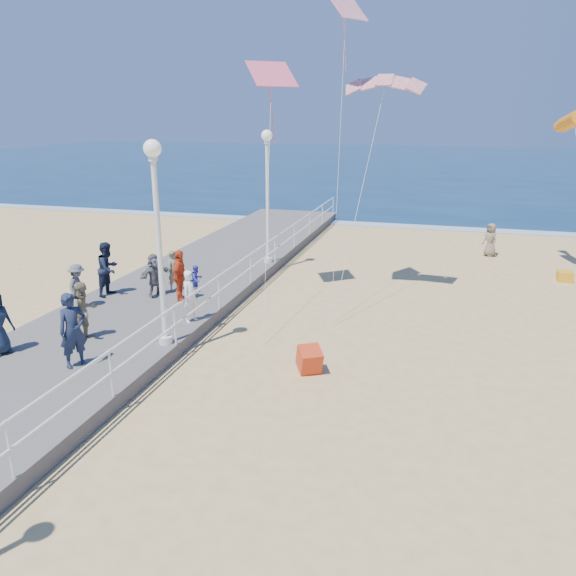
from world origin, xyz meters
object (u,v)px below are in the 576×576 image
(lamp_post_mid, at_px, (158,223))
(spectator_2, at_px, (78,286))
(spectator_3, at_px, (180,276))
(box_kite, at_px, (309,362))
(beach_walker_c, at_px, (490,240))
(lamp_post_far, at_px, (267,183))
(spectator_6, at_px, (174,271))
(toddler_held, at_px, (197,279))
(spectator_7, at_px, (108,269))
(spectator_0, at_px, (73,330))
(spectator_1, at_px, (84,311))
(spectator_5, at_px, (155,275))
(woman_holding_toddler, at_px, (191,296))
(beach_chair_left, at_px, (565,276))

(lamp_post_mid, bearing_deg, spectator_2, 154.92)
(spectator_3, xyz_separation_m, box_kite, (5.16, -3.27, -0.95))
(lamp_post_mid, relative_size, beach_walker_c, 3.46)
(lamp_post_far, distance_m, spectator_6, 5.61)
(toddler_held, relative_size, spectator_3, 0.49)
(spectator_2, bearing_deg, spectator_7, -16.23)
(box_kite, bearing_deg, spectator_0, 170.18)
(lamp_post_mid, distance_m, lamp_post_far, 9.00)
(spectator_1, xyz_separation_m, spectator_5, (-0.08, 4.00, -0.09))
(toddler_held, bearing_deg, spectator_5, 73.29)
(toddler_held, distance_m, box_kite, 4.46)
(toddler_held, xyz_separation_m, spectator_6, (-2.04, 2.51, -0.55))
(spectator_1, distance_m, beach_walker_c, 18.48)
(lamp_post_mid, xyz_separation_m, box_kite, (3.95, 0.11, -3.36))
(lamp_post_mid, xyz_separation_m, lamp_post_far, (0.00, 9.00, 0.00))
(spectator_5, distance_m, spectator_7, 1.59)
(spectator_2, relative_size, spectator_3, 0.83)
(toddler_held, bearing_deg, box_kite, -94.69)
(lamp_post_far, bearing_deg, spectator_5, -113.27)
(woman_holding_toddler, height_order, spectator_7, spectator_7)
(lamp_post_far, height_order, toddler_held, lamp_post_far)
(lamp_post_far, relative_size, woman_holding_toddler, 3.42)
(spectator_0, xyz_separation_m, beach_walker_c, (10.45, 16.21, -0.56))
(spectator_2, bearing_deg, toddler_held, -99.39)
(spectator_0, xyz_separation_m, spectator_3, (0.21, 5.26, -0.08))
(woman_holding_toddler, relative_size, spectator_0, 0.84)
(toddler_held, distance_m, spectator_0, 4.07)
(lamp_post_far, distance_m, beach_walker_c, 10.88)
(spectator_5, height_order, spectator_7, spectator_7)
(lamp_post_mid, height_order, woman_holding_toddler, lamp_post_mid)
(box_kite, relative_size, beach_chair_left, 1.09)
(lamp_post_far, xyz_separation_m, spectator_6, (-1.94, -4.61, -2.55))
(spectator_0, relative_size, beach_chair_left, 3.39)
(spectator_6, bearing_deg, beach_walker_c, -22.84)
(spectator_5, relative_size, spectator_7, 0.79)
(lamp_post_far, bearing_deg, spectator_2, -119.35)
(spectator_7, bearing_deg, spectator_2, 176.54)
(spectator_0, xyz_separation_m, beach_chair_left, (13.08, 12.68, -1.13))
(spectator_0, height_order, spectator_1, spectator_0)
(spectator_5, bearing_deg, woman_holding_toddler, -109.01)
(lamp_post_far, relative_size, toddler_held, 6.36)
(lamp_post_mid, bearing_deg, woman_holding_toddler, 91.65)
(woman_holding_toddler, bearing_deg, beach_chair_left, -32.22)
(lamp_post_far, relative_size, beach_walker_c, 3.46)
(toddler_held, height_order, beach_walker_c, toddler_held)
(beach_chair_left, bearing_deg, lamp_post_mid, -137.21)
(lamp_post_far, height_order, beach_chair_left, lamp_post_far)
(woman_holding_toddler, bearing_deg, toddler_held, -24.95)
(box_kite, bearing_deg, woman_holding_toddler, 127.77)
(lamp_post_far, bearing_deg, toddler_held, -89.19)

